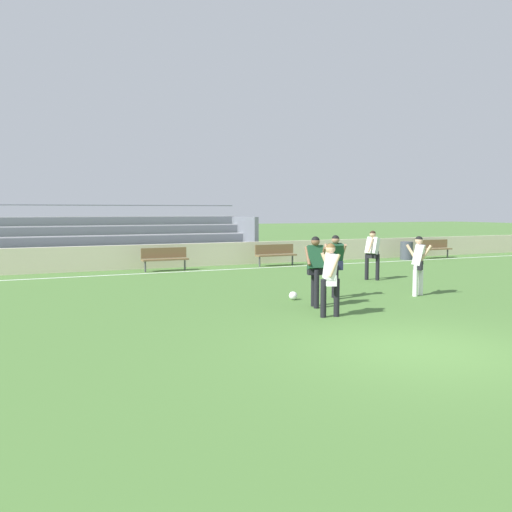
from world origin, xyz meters
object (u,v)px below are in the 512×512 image
object	(u,v)px
bench_near_bin	(165,257)
soccer_ball	(293,296)
bench_near_wall_gap	(434,247)
player_dark_pressing_high	(335,261)
player_white_dropping_back	(418,260)
player_dark_trailing_run	(315,265)
player_white_wide_right	(372,251)
player_white_wide_left	(330,273)
trash_bin	(406,251)
bench_centre_sideline	(275,253)
bleacher_stand	(71,240)

from	to	relation	value
bench_near_bin	soccer_ball	bearing A→B (deg)	-81.32
bench_near_wall_gap	player_dark_pressing_high	xyz separation A→B (m)	(-11.21, -8.34, 0.46)
player_dark_pressing_high	player_white_dropping_back	xyz separation A→B (m)	(2.33, -0.57, -0.03)
player_dark_trailing_run	player_white_wide_right	xyz separation A→B (m)	(4.42, 3.65, -0.04)
bench_near_bin	player_dark_pressing_high	size ratio (longest dim) A/B	1.06
bench_near_wall_gap	player_white_wide_left	bearing A→B (deg)	-140.57
player_dark_trailing_run	soccer_ball	xyz separation A→B (m)	(0.04, 1.18, -0.92)
trash_bin	player_white_wide_left	size ratio (longest dim) A/B	0.52
soccer_ball	player_white_wide_left	bearing A→B (deg)	-98.88
bench_near_bin	bench_centre_sideline	size ratio (longest dim) A/B	1.00
player_dark_trailing_run	soccer_ball	world-z (taller)	player_dark_trailing_run
bench_near_bin	player_white_dropping_back	distance (m)	10.08
trash_bin	player_dark_trailing_run	size ratio (longest dim) A/B	0.49
bench_near_bin	bench_near_wall_gap	size ratio (longest dim) A/B	1.00
trash_bin	player_white_dropping_back	world-z (taller)	player_white_dropping_back
trash_bin	player_dark_trailing_run	distance (m)	14.07
bench_centre_sideline	player_dark_trailing_run	bearing A→B (deg)	-111.31
bench_near_bin	bench_near_wall_gap	xyz separation A→B (m)	(13.57, 0.00, 0.00)
bench_centre_sideline	player_white_wide_left	world-z (taller)	player_white_wide_left
bench_near_bin	player_dark_pressing_high	bearing A→B (deg)	-74.17
bench_near_bin	player_white_wide_left	size ratio (longest dim) A/B	1.10
bleacher_stand	player_white_wide_left	world-z (taller)	bleacher_stand
bench_centre_sideline	player_white_dropping_back	bearing A→B (deg)	-90.73
player_dark_pressing_high	soccer_ball	distance (m)	1.47
bleacher_stand	bench_near_bin	world-z (taller)	bleacher_stand
bleacher_stand	bench_centre_sideline	bearing A→B (deg)	-24.65
bleacher_stand	player_white_dropping_back	world-z (taller)	bleacher_stand
player_white_dropping_back	bench_centre_sideline	bearing A→B (deg)	89.27
bench_near_wall_gap	player_white_wide_left	world-z (taller)	player_white_wide_left
trash_bin	bench_centre_sideline	bearing A→B (deg)	179.66
player_white_wide_left	soccer_ball	xyz separation A→B (m)	(0.37, 2.36, -0.85)
trash_bin	player_dark_trailing_run	xyz separation A→B (m)	(-10.61, -9.23, 0.61)
player_dark_trailing_run	soccer_ball	bearing A→B (deg)	87.89
player_dark_pressing_high	player_white_wide_left	bearing A→B (deg)	-125.47
player_white_wide_right	player_white_wide_left	bearing A→B (deg)	-134.52
player_white_wide_right	player_dark_pressing_high	bearing A→B (deg)	-140.03
bench_near_bin	player_dark_trailing_run	distance (m)	9.36
player_dark_pressing_high	trash_bin	bearing A→B (deg)	41.35
trash_bin	player_dark_pressing_high	distance (m)	12.58
bleacher_stand	player_white_dropping_back	distance (m)	14.73
trash_bin	soccer_ball	world-z (taller)	trash_bin
player_white_wide_right	trash_bin	bearing A→B (deg)	42.05
trash_bin	player_white_dropping_back	bearing A→B (deg)	-128.71
player_dark_trailing_run	bench_centre_sideline	bearing A→B (deg)	68.69
bench_near_wall_gap	player_white_wide_right	xyz separation A→B (m)	(-7.96, -5.62, 0.45)
trash_bin	soccer_ball	distance (m)	13.29
bench_near_bin	bench_near_wall_gap	bearing A→B (deg)	0.00
bleacher_stand	player_dark_pressing_high	distance (m)	13.13
soccer_ball	trash_bin	bearing A→B (deg)	37.31
player_white_dropping_back	trash_bin	bearing A→B (deg)	51.29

